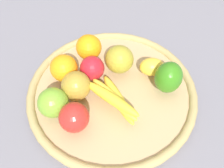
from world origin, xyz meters
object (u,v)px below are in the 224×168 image
object	(u,v)px
apple_2	(53,103)
apple_3	(76,86)
bell_pepper	(168,77)
orange_0	(89,47)
orange_1	(64,68)
apple_1	(91,69)
apple_0	(119,59)
banana_bunch	(114,99)
apple_4	(75,118)
lemon_0	(152,67)

from	to	relation	value
apple_2	apple_3	world-z (taller)	apple_3
apple_2	bell_pepper	bearing A→B (deg)	-36.96
apple_3	bell_pepper	world-z (taller)	bell_pepper
orange_0	orange_1	size ratio (longest dim) A/B	1.00
apple_3	apple_1	bearing A→B (deg)	8.22
apple_3	apple_1	size ratio (longest dim) A/B	1.14
apple_2	apple_0	bearing A→B (deg)	-10.53
banana_bunch	apple_0	world-z (taller)	apple_0
apple_2	bell_pepper	xyz separation A→B (m)	(0.24, -0.18, 0.01)
apple_4	orange_1	distance (m)	0.16
apple_3	orange_1	world-z (taller)	apple_3
apple_1	apple_0	world-z (taller)	apple_0
apple_0	bell_pepper	size ratio (longest dim) A/B	0.89
apple_0	apple_4	xyz separation A→B (m)	(-0.21, -0.03, -0.00)
orange_1	bell_pepper	bearing A→B (deg)	-58.88
orange_0	apple_2	bearing A→B (deg)	-163.00
apple_2	apple_4	world-z (taller)	apple_2
banana_bunch	apple_1	bearing A→B (deg)	73.67
apple_2	bell_pepper	distance (m)	0.30
lemon_0	banana_bunch	xyz separation A→B (m)	(-0.15, 0.01, 0.00)
apple_1	orange_0	bearing A→B (deg)	46.17
apple_1	apple_0	bearing A→B (deg)	-29.46
apple_3	orange_1	xyz separation A→B (m)	(0.02, 0.07, -0.00)
apple_2	lemon_0	bearing A→B (deg)	-24.80
apple_2	lemon_0	size ratio (longest dim) A/B	1.10
apple_3	apple_4	bearing A→B (deg)	-137.40
apple_3	bell_pepper	distance (m)	0.24
apple_0	orange_1	distance (m)	0.15
orange_0	lemon_0	size ratio (longest dim) A/B	1.09
apple_3	lemon_0	world-z (taller)	apple_3
lemon_0	banana_bunch	distance (m)	0.15
orange_0	apple_4	distance (m)	0.23
apple_0	banana_bunch	bearing A→B (deg)	-147.86
apple_2	orange_1	world-z (taller)	same
apple_4	orange_1	bearing A→B (deg)	54.99
apple_4	orange_0	bearing A→B (deg)	34.33
apple_2	lemon_0	world-z (taller)	apple_2
apple_0	apple_1	bearing A→B (deg)	150.54
apple_3	banana_bunch	xyz separation A→B (m)	(0.04, -0.10, -0.01)
apple_2	bell_pepper	size ratio (longest dim) A/B	0.85
apple_2	apple_0	world-z (taller)	apple_0
apple_0	apple_4	distance (m)	0.21
apple_2	apple_1	world-z (taller)	apple_2
orange_0	lemon_0	distance (m)	0.19
apple_2	orange_1	bearing A→B (deg)	31.86
apple_3	apple_1	xyz separation A→B (m)	(0.07, 0.01, -0.00)
apple_1	banana_bunch	bearing A→B (deg)	-106.33
bell_pepper	apple_4	bearing A→B (deg)	146.52
apple_1	apple_4	bearing A→B (deg)	-151.83
apple_4	orange_1	world-z (taller)	orange_1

